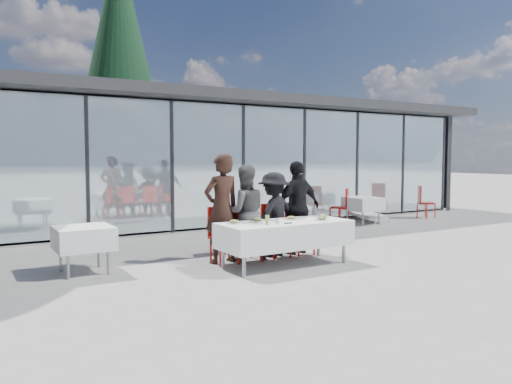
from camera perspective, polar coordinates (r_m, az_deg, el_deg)
ground at (r=9.06m, az=5.60°, el=-7.69°), size 90.00×90.00×0.00m
pavilion at (r=16.93m, az=-5.61°, el=5.04°), size 14.80×8.80×3.44m
treeline at (r=35.25m, az=-25.92°, el=4.20°), size 62.50×2.00×4.40m
dining_table at (r=8.45m, az=3.33°, el=-4.82°), size 2.26×0.96×0.75m
diner_a at (r=8.63m, az=-3.93°, el=-1.90°), size 0.76×0.76×1.89m
diner_chair_a at (r=8.67m, az=-3.88°, el=-4.59°), size 0.44×0.44×0.97m
diner_b at (r=8.86m, az=-1.34°, el=-2.40°), size 1.01×1.01×1.69m
diner_chair_b at (r=8.89m, az=-1.29°, el=-4.38°), size 0.44×0.44×0.97m
diner_c at (r=9.19m, az=2.06°, el=-2.59°), size 1.27×1.27×1.56m
diner_chair_c at (r=9.21m, az=2.10°, el=-4.08°), size 0.44×0.44×0.97m
diner_d at (r=9.49m, az=4.80°, el=-1.77°), size 1.13×1.13×1.76m
diner_chair_d at (r=9.52m, az=4.83°, el=-3.83°), size 0.44×0.44×0.97m
plate_a at (r=8.13m, az=-2.53°, el=-3.46°), size 0.24×0.24×0.07m
plate_b at (r=8.38m, az=0.13°, el=-3.24°), size 0.24×0.24×0.07m
plate_c at (r=8.66m, az=4.06°, el=-3.01°), size 0.24×0.24×0.07m
plate_d at (r=9.01m, az=7.55°, el=-2.76°), size 0.24×0.24×0.07m
plate_extra at (r=8.63m, az=7.55°, el=-3.06°), size 0.24×0.24×0.07m
juice_bottle at (r=8.00m, az=1.29°, el=-3.21°), size 0.06×0.06×0.16m
drinking_glasses at (r=8.33m, az=5.09°, el=-3.14°), size 0.99×0.08×0.10m
folded_eyeglasses at (r=8.17m, az=3.71°, el=-3.57°), size 0.14×0.03×0.01m
spare_table_left at (r=8.36m, az=-19.10°, el=-5.02°), size 0.86×0.86×0.74m
spare_table_right at (r=13.90m, az=12.15°, el=-1.37°), size 0.86×0.86×0.74m
spare_chair_a at (r=15.84m, az=18.57°, el=-0.90°), size 0.62×0.62×0.97m
spare_chair_b at (r=13.94m, az=9.90°, el=-1.39°), size 0.62×0.62×0.97m
lounger at (r=14.80m, az=12.34°, el=-2.20°), size 0.95×1.45×0.72m
conifer_tree at (r=21.33m, az=-15.33°, el=15.09°), size 4.00×4.00×10.50m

